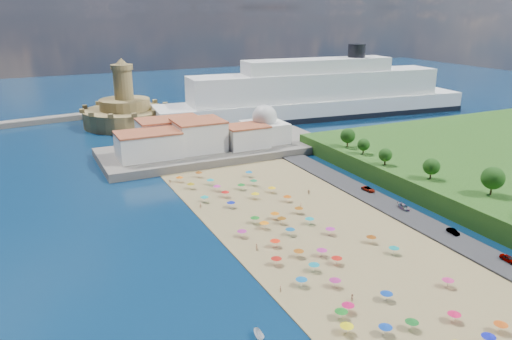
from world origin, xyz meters
TOP-DOWN VIEW (x-y plane):
  - ground at (0.00, 0.00)m, footprint 700.00×700.00m
  - terrace at (10.00, 73.00)m, footprint 90.00×36.00m
  - jetty at (-12.00, 108.00)m, footprint 18.00×70.00m
  - waterfront_buildings at (-3.05, 73.64)m, footprint 57.00×29.00m
  - domed_building at (30.00, 71.00)m, footprint 16.00×16.00m
  - fortress at (-12.00, 138.00)m, footprint 40.00×40.00m
  - cruise_ship at (82.06, 114.12)m, footprint 170.16×40.01m
  - beach_parasols at (-1.20, -11.23)m, footprint 32.48×117.61m
  - beachgoers at (-6.43, -3.55)m, footprint 36.79×103.83m
  - parked_cars at (36.00, -10.30)m, footprint 2.62×54.57m
  - hillside_trees at (50.03, -6.87)m, footprint 15.50×103.45m

SIDE VIEW (x-z plane):
  - ground at x=0.00m, z-range 0.00..0.00m
  - beachgoers at x=-6.43m, z-range 0.17..2.04m
  - jetty at x=-12.00m, z-range 0.00..2.40m
  - parked_cars at x=36.00m, z-range 0.66..2.03m
  - terrace at x=10.00m, z-range 0.00..3.00m
  - beach_parasols at x=-1.20m, z-range 1.05..3.25m
  - fortress at x=-12.00m, z-range -9.52..22.88m
  - waterfront_buildings at x=-3.05m, z-range 2.38..13.38m
  - domed_building at x=30.00m, z-range 1.47..16.47m
  - hillside_trees at x=50.03m, z-range 6.01..14.03m
  - cruise_ship at x=82.06m, z-range -7.51..29.36m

